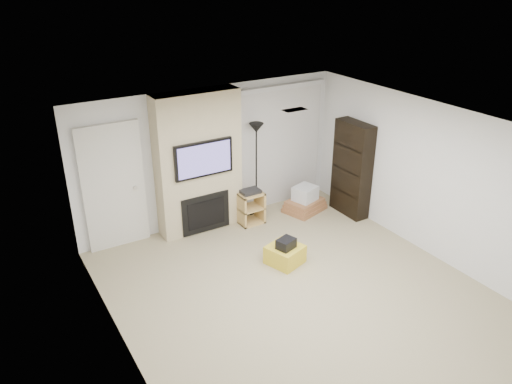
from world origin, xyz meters
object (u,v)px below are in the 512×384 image
floor_lamp (256,144)px  bookshelf (352,169)px  ottoman (285,254)px  av_stand (250,205)px  box_stack (305,202)px

floor_lamp → bookshelf: (1.55, -0.88, -0.51)m
ottoman → floor_lamp: 2.20m
av_stand → box_stack: (1.15, -0.13, -0.15)m
ottoman → box_stack: size_ratio=0.57×
av_stand → box_stack: size_ratio=0.75×
box_stack → bookshelf: size_ratio=0.49×
ottoman → av_stand: size_ratio=0.76×
ottoman → bookshelf: size_ratio=0.28×
ottoman → box_stack: bearing=44.5°
bookshelf → ottoman: bearing=-157.6°
av_stand → bookshelf: bookshelf is taller
ottoman → box_stack: 1.92m
av_stand → bookshelf: 2.01m
ottoman → floor_lamp: size_ratio=0.28×
box_stack → bookshelf: bookshelf is taller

